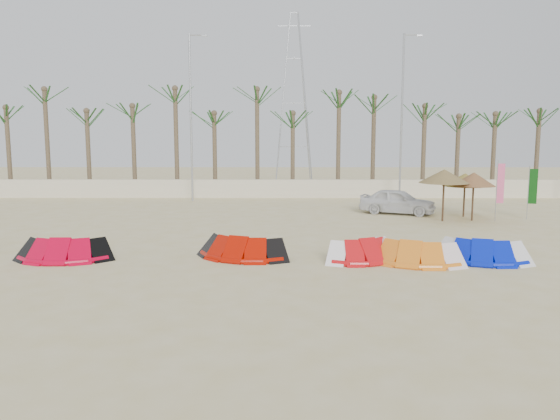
{
  "coord_description": "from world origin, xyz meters",
  "views": [
    {
      "loc": [
        0.12,
        -16.67,
        4.4
      ],
      "look_at": [
        0.0,
        6.0,
        1.3
      ],
      "focal_mm": 35.0,
      "sensor_mm": 36.0,
      "label": 1
    }
  ],
  "objects_px": {
    "kite_red_left": "(67,247)",
    "parasol_right": "(465,180)",
    "parasol_left": "(444,176)",
    "kite_red_mid": "(242,245)",
    "kite_red_right": "(364,248)",
    "kite_orange": "(410,250)",
    "car": "(398,201)",
    "kite_blue": "(479,249)",
    "parasol_mid": "(474,179)"
  },
  "relations": [
    {
      "from": "parasol_mid",
      "to": "parasol_right",
      "type": "bearing_deg",
      "value": 88.61
    },
    {
      "from": "parasol_mid",
      "to": "kite_red_left",
      "type": "bearing_deg",
      "value": -153.09
    },
    {
      "from": "kite_orange",
      "to": "kite_blue",
      "type": "distance_m",
      "value": 2.49
    },
    {
      "from": "kite_red_left",
      "to": "kite_red_mid",
      "type": "height_order",
      "value": "same"
    },
    {
      "from": "parasol_left",
      "to": "parasol_right",
      "type": "distance_m",
      "value": 2.32
    },
    {
      "from": "kite_red_right",
      "to": "kite_blue",
      "type": "height_order",
      "value": "same"
    },
    {
      "from": "parasol_left",
      "to": "car",
      "type": "relative_size",
      "value": 0.64
    },
    {
      "from": "parasol_left",
      "to": "car",
      "type": "bearing_deg",
      "value": 124.0
    },
    {
      "from": "kite_red_right",
      "to": "kite_red_left",
      "type": "bearing_deg",
      "value": 179.31
    },
    {
      "from": "kite_orange",
      "to": "kite_blue",
      "type": "bearing_deg",
      "value": 4.29
    },
    {
      "from": "parasol_right",
      "to": "car",
      "type": "relative_size",
      "value": 0.57
    },
    {
      "from": "parasol_left",
      "to": "kite_red_mid",
      "type": "bearing_deg",
      "value": -139.21
    },
    {
      "from": "kite_red_right",
      "to": "kite_orange",
      "type": "xyz_separation_m",
      "value": [
        1.56,
        -0.27,
        0.0
      ]
    },
    {
      "from": "parasol_mid",
      "to": "parasol_right",
      "type": "xyz_separation_m",
      "value": [
        0.04,
        1.45,
        -0.15
      ]
    },
    {
      "from": "kite_blue",
      "to": "kite_red_right",
      "type": "bearing_deg",
      "value": 178.8
    },
    {
      "from": "kite_red_mid",
      "to": "kite_orange",
      "type": "relative_size",
      "value": 0.99
    },
    {
      "from": "parasol_left",
      "to": "parasol_right",
      "type": "relative_size",
      "value": 1.12
    },
    {
      "from": "parasol_left",
      "to": "kite_red_left",
      "type": "bearing_deg",
      "value": -151.33
    },
    {
      "from": "kite_red_mid",
      "to": "kite_orange",
      "type": "distance_m",
      "value": 6.0
    },
    {
      "from": "kite_blue",
      "to": "parasol_mid",
      "type": "height_order",
      "value": "parasol_mid"
    },
    {
      "from": "kite_red_left",
      "to": "parasol_right",
      "type": "relative_size",
      "value": 1.4
    },
    {
      "from": "kite_orange",
      "to": "parasol_mid",
      "type": "height_order",
      "value": "parasol_mid"
    },
    {
      "from": "kite_red_left",
      "to": "kite_red_right",
      "type": "height_order",
      "value": "same"
    },
    {
      "from": "kite_red_left",
      "to": "kite_red_right",
      "type": "bearing_deg",
      "value": -0.69
    },
    {
      "from": "kite_blue",
      "to": "parasol_left",
      "type": "relative_size",
      "value": 1.31
    },
    {
      "from": "kite_red_mid",
      "to": "car",
      "type": "relative_size",
      "value": 0.89
    },
    {
      "from": "parasol_right",
      "to": "kite_orange",
      "type": "bearing_deg",
      "value": -116.69
    },
    {
      "from": "kite_blue",
      "to": "parasol_left",
      "type": "bearing_deg",
      "value": 81.58
    },
    {
      "from": "kite_blue",
      "to": "kite_red_left",
      "type": "bearing_deg",
      "value": 179.17
    },
    {
      "from": "parasol_right",
      "to": "car",
      "type": "bearing_deg",
      "value": 163.25
    },
    {
      "from": "kite_blue",
      "to": "parasol_right",
      "type": "distance_m",
      "value": 11.14
    },
    {
      "from": "kite_orange",
      "to": "parasol_right",
      "type": "distance_m",
      "value": 12.2
    },
    {
      "from": "kite_red_mid",
      "to": "car",
      "type": "distance_m",
      "value": 13.65
    },
    {
      "from": "car",
      "to": "kite_red_right",
      "type": "bearing_deg",
      "value": -173.85
    },
    {
      "from": "kite_red_left",
      "to": "parasol_mid",
      "type": "xyz_separation_m",
      "value": [
        17.64,
        8.95,
        1.75
      ]
    },
    {
      "from": "kite_orange",
      "to": "car",
      "type": "height_order",
      "value": "car"
    },
    {
      "from": "kite_red_mid",
      "to": "parasol_mid",
      "type": "distance_m",
      "value": 14.34
    },
    {
      "from": "kite_red_mid",
      "to": "parasol_left",
      "type": "relative_size",
      "value": 1.39
    },
    {
      "from": "kite_orange",
      "to": "kite_red_right",
      "type": "bearing_deg",
      "value": 170.16
    },
    {
      "from": "kite_red_mid",
      "to": "car",
      "type": "xyz_separation_m",
      "value": [
        7.97,
        11.08,
        0.3
      ]
    },
    {
      "from": "parasol_mid",
      "to": "parasol_right",
      "type": "relative_size",
      "value": 1.05
    },
    {
      "from": "parasol_right",
      "to": "car",
      "type": "xyz_separation_m",
      "value": [
        -3.41,
        1.03,
        -1.3
      ]
    },
    {
      "from": "kite_red_left",
      "to": "parasol_right",
      "type": "distance_m",
      "value": 20.57
    },
    {
      "from": "kite_red_left",
      "to": "kite_blue",
      "type": "bearing_deg",
      "value": -0.83
    },
    {
      "from": "kite_red_left",
      "to": "parasol_right",
      "type": "height_order",
      "value": "parasol_right"
    },
    {
      "from": "kite_red_left",
      "to": "kite_blue",
      "type": "distance_m",
      "value": 14.72
    },
    {
      "from": "parasol_mid",
      "to": "car",
      "type": "xyz_separation_m",
      "value": [
        -3.37,
        2.48,
        -1.45
      ]
    },
    {
      "from": "kite_orange",
      "to": "kite_blue",
      "type": "xyz_separation_m",
      "value": [
        2.48,
        0.19,
        -0.0
      ]
    },
    {
      "from": "kite_red_mid",
      "to": "parasol_left",
      "type": "distance_m",
      "value": 13.04
    },
    {
      "from": "kite_red_mid",
      "to": "kite_red_right",
      "type": "xyz_separation_m",
      "value": [
        4.39,
        -0.48,
        -0.0
      ]
    }
  ]
}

